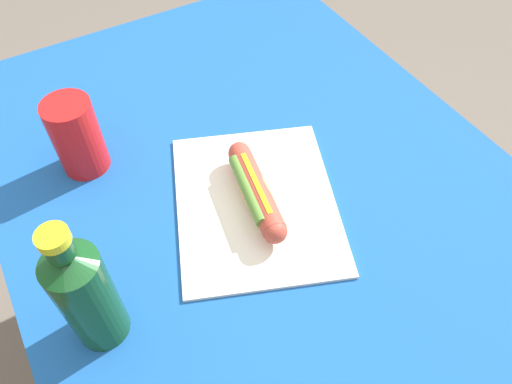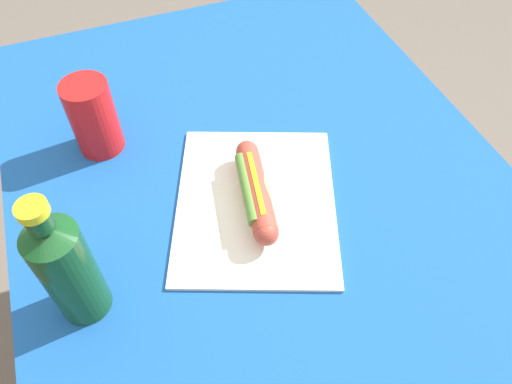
% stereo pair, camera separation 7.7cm
% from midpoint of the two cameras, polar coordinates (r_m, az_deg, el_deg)
% --- Properties ---
extents(ground_plane, '(6.00, 6.00, 0.00)m').
position_cam_midpoint_polar(ground_plane, '(1.51, -1.65, -17.59)').
color(ground_plane, '#6B6056').
rests_on(ground_plane, ground).
extents(dining_table, '(1.08, 0.82, 0.78)m').
position_cam_midpoint_polar(dining_table, '(0.96, -2.49, -4.13)').
color(dining_table, brown).
rests_on(dining_table, ground).
extents(paper_wrapper, '(0.39, 0.35, 0.01)m').
position_cam_midpoint_polar(paper_wrapper, '(0.80, -2.78, -1.39)').
color(paper_wrapper, silver).
rests_on(paper_wrapper, dining_table).
extents(hot_dog, '(0.20, 0.07, 0.05)m').
position_cam_midpoint_polar(hot_dog, '(0.77, -2.94, -0.03)').
color(hot_dog, tan).
rests_on(hot_dog, paper_wrapper).
extents(soda_bottle, '(0.07, 0.07, 0.23)m').
position_cam_midpoint_polar(soda_bottle, '(0.65, -22.47, -11.01)').
color(soda_bottle, '#14471E').
rests_on(soda_bottle, dining_table).
extents(drinking_cup, '(0.08, 0.08, 0.14)m').
position_cam_midpoint_polar(drinking_cup, '(0.87, -22.46, 5.81)').
color(drinking_cup, red).
rests_on(drinking_cup, dining_table).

